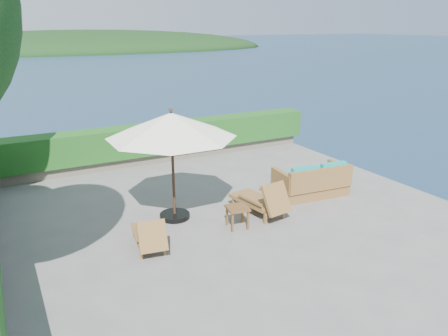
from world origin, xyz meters
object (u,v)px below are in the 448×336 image
lounge_left (149,234)px  side_table (237,211)px  patio_umbrella (171,126)px  lounge_right (262,200)px  wicker_loveseat (312,182)px

lounge_left → side_table: (2.22, 0.01, 0.10)m
patio_umbrella → lounge_left: 2.63m
lounge_left → lounge_right: lounge_right is taller
lounge_left → side_table: 2.22m
lounge_right → wicker_loveseat: size_ratio=0.83×
wicker_loveseat → patio_umbrella: bearing=179.3°
patio_umbrella → lounge_right: patio_umbrella is taller
side_table → wicker_loveseat: size_ratio=0.27×
lounge_left → wicker_loveseat: bearing=18.0°
lounge_left → wicker_loveseat: wicker_loveseat is taller
lounge_right → side_table: (-0.92, -0.35, 0.03)m
lounge_right → wicker_loveseat: (2.01, 0.46, -0.02)m
lounge_left → side_table: bearing=9.3°
lounge_right → side_table: lounge_right is taller
lounge_left → patio_umbrella: bearing=57.7°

